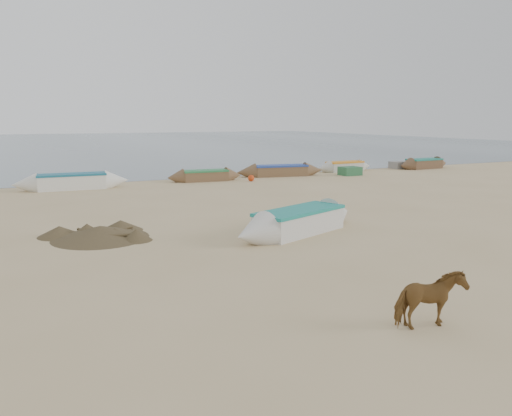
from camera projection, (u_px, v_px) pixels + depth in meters
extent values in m
plane|color=tan|center=(313.00, 261.00, 15.15)|extent=(140.00, 140.00, 0.00)
plane|color=slate|center=(66.00, 143.00, 88.00)|extent=(160.00, 160.00, 0.00)
imported|color=brown|center=(430.00, 300.00, 10.23)|extent=(1.52, 0.84, 1.22)
imported|color=#5A281C|center=(278.00, 228.00, 17.95)|extent=(0.94, 0.90, 0.81)
cone|color=brown|center=(100.00, 232.00, 18.05)|extent=(3.62, 3.62, 0.45)
sphere|color=#C33912|center=(251.00, 178.00, 34.48)|extent=(0.44, 0.44, 0.44)
cube|color=slate|center=(66.00, 182.00, 31.91)|extent=(1.20, 1.10, 0.56)
cube|color=#2E663F|center=(350.00, 171.00, 38.17)|extent=(1.50, 1.20, 0.64)
cube|color=gray|center=(399.00, 165.00, 43.27)|extent=(1.30, 1.20, 0.60)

